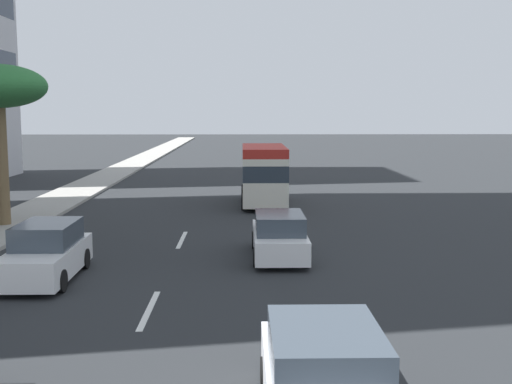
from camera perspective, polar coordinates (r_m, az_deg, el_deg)
The scene contains 8 objects.
ground_plane at distance 34.61m, azimuth -5.09°, elevation -1.00°, with size 198.00×198.00×0.00m, color #26282B.
sidewalk_right at distance 35.97m, azimuth -17.48°, elevation -0.88°, with size 162.00×2.93×0.15m, color #9E9B93.
lane_stripe_mid at distance 16.55m, azimuth -9.51°, elevation -10.31°, with size 3.20×0.16×0.01m, color silver.
lane_stripe_far at distance 24.97m, azimuth -6.62°, elevation -4.25°, with size 3.20×0.16×0.01m, color silver.
car_lead at distance 21.74m, azimuth 2.09°, elevation -3.98°, with size 4.41×1.81×1.54m.
minibus_second at distance 33.74m, azimuth 0.70°, elevation 1.72°, with size 6.09×2.38×3.11m.
car_fourth at distance 19.95m, azimuth -18.18°, elevation -5.21°, with size 4.29×1.81×1.68m.
car_fifth at distance 10.39m, azimuth 6.05°, elevation -16.44°, with size 4.30×1.89×1.72m.
Camera 1 is at (-2.67, -2.37, 4.99)m, focal length 44.87 mm.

